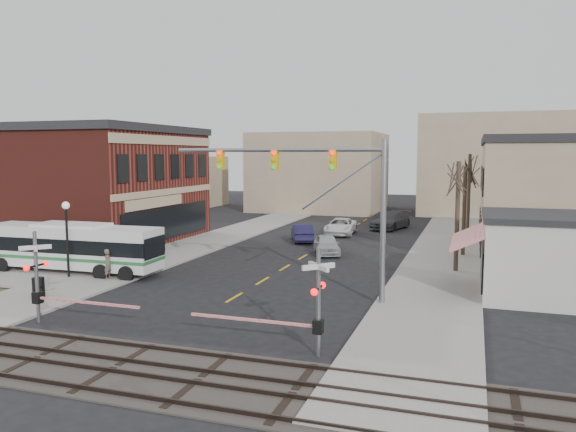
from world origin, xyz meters
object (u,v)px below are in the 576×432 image
(street_lamp, at_px, (67,223))
(pedestrian_near, at_px, (108,264))
(transit_bus, at_px, (72,246))
(rr_crossing_west, at_px, (45,279))
(pedestrian_far, at_px, (109,251))
(trash_bin, at_px, (38,287))
(car_a, at_px, (327,244))
(traffic_signal_mast, at_px, (323,185))
(rr_crossing_east, at_px, (307,302))
(car_b, at_px, (302,233))
(car_d, at_px, (390,220))
(car_c, at_px, (341,226))

(street_lamp, height_order, pedestrian_near, street_lamp)
(transit_bus, height_order, rr_crossing_west, rr_crossing_west)
(rr_crossing_west, height_order, pedestrian_far, rr_crossing_west)
(trash_bin, distance_m, car_a, 20.11)
(street_lamp, xyz_separation_m, pedestrian_far, (-0.19, 4.13, -2.31))
(traffic_signal_mast, relative_size, rr_crossing_east, 1.97)
(pedestrian_near, bearing_deg, trash_bin, 161.32)
(traffic_signal_mast, xyz_separation_m, pedestrian_near, (-12.74, 0.10, -4.79))
(transit_bus, distance_m, car_b, 19.21)
(rr_crossing_east, relative_size, street_lamp, 1.26)
(traffic_signal_mast, distance_m, pedestrian_far, 16.82)
(street_lamp, bearing_deg, pedestrian_near, 3.39)
(transit_bus, relative_size, trash_bin, 11.70)
(rr_crossing_west, relative_size, car_d, 0.95)
(street_lamp, relative_size, car_b, 0.99)
(pedestrian_near, xyz_separation_m, pedestrian_far, (-2.85, 3.98, -0.03))
(rr_crossing_west, distance_m, pedestrian_near, 8.11)
(rr_crossing_west, xyz_separation_m, pedestrian_far, (-5.28, 11.66, -1.00))
(traffic_signal_mast, xyz_separation_m, rr_crossing_west, (-10.32, -7.58, -3.82))
(car_d, distance_m, pedestrian_near, 30.71)
(rr_crossing_east, height_order, car_b, rr_crossing_east)
(car_b, bearing_deg, street_lamp, 41.38)
(street_lamp, relative_size, pedestrian_far, 2.62)
(rr_crossing_west, relative_size, trash_bin, 5.74)
(car_a, xyz_separation_m, car_c, (-1.37, 10.40, 0.01))
(traffic_signal_mast, xyz_separation_m, pedestrian_far, (-15.59, 4.08, -4.83))
(traffic_signal_mast, distance_m, street_lamp, 15.60)
(rr_crossing_east, bearing_deg, pedestrian_far, 145.32)
(car_b, height_order, pedestrian_near, pedestrian_near)
(rr_crossing_east, relative_size, pedestrian_near, 3.19)
(rr_crossing_west, xyz_separation_m, pedestrian_near, (-2.43, 7.68, -0.97))
(transit_bus, bearing_deg, car_c, 61.54)
(traffic_signal_mast, distance_m, trash_bin, 15.25)
(trash_bin, xyz_separation_m, pedestrian_near, (0.92, 4.46, 0.39))
(car_a, height_order, car_b, car_b)
(traffic_signal_mast, bearing_deg, street_lamp, -179.79)
(car_a, bearing_deg, car_d, 60.63)
(car_d, bearing_deg, rr_crossing_east, -71.61)
(car_a, height_order, pedestrian_far, pedestrian_far)
(traffic_signal_mast, distance_m, rr_crossing_west, 13.36)
(rr_crossing_east, relative_size, car_d, 0.95)
(street_lamp, xyz_separation_m, car_b, (8.87, 17.98, -2.54))
(rr_crossing_east, distance_m, car_b, 26.90)
(trash_bin, height_order, pedestrian_far, pedestrian_far)
(rr_crossing_west, distance_m, car_a, 21.60)
(trash_bin, bearing_deg, transit_bus, 114.13)
(rr_crossing_west, xyz_separation_m, street_lamp, (-5.08, 7.53, 1.31))
(transit_bus, distance_m, trash_bin, 6.36)
(pedestrian_near, bearing_deg, car_a, -44.54)
(traffic_signal_mast, bearing_deg, car_b, 110.01)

